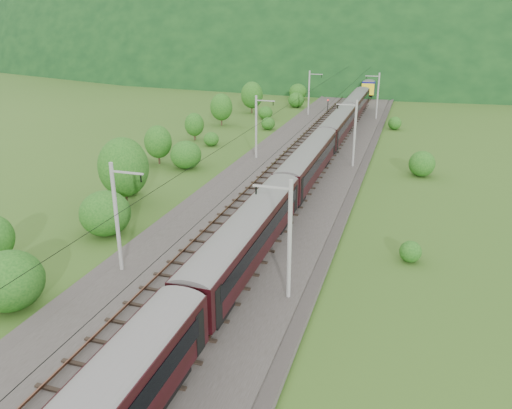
% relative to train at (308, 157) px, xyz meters
% --- Properties ---
extents(ground, '(600.00, 600.00, 0.00)m').
position_rel_train_xyz_m(ground, '(-2.40, -23.41, -3.28)').
color(ground, '#30531A').
rests_on(ground, ground).
extents(railbed, '(14.00, 220.00, 0.30)m').
position_rel_train_xyz_m(railbed, '(-2.40, -13.41, -3.13)').
color(railbed, '#38332D').
rests_on(railbed, ground).
extents(track_left, '(2.40, 220.00, 0.27)m').
position_rel_train_xyz_m(track_left, '(-4.80, -13.41, -2.91)').
color(track_left, brown).
rests_on(track_left, railbed).
extents(track_right, '(2.40, 220.00, 0.27)m').
position_rel_train_xyz_m(track_right, '(-0.00, -13.41, -2.91)').
color(track_right, brown).
rests_on(track_right, railbed).
extents(catenary_left, '(2.54, 192.28, 8.00)m').
position_rel_train_xyz_m(catenary_left, '(-8.52, 8.59, 1.22)').
color(catenary_left, gray).
rests_on(catenary_left, railbed).
extents(catenary_right, '(2.54, 192.28, 8.00)m').
position_rel_train_xyz_m(catenary_right, '(3.72, 8.59, 1.22)').
color(catenary_right, gray).
rests_on(catenary_right, railbed).
extents(overhead_wires, '(4.83, 198.00, 0.03)m').
position_rel_train_xyz_m(overhead_wires, '(-2.40, -13.41, 3.82)').
color(overhead_wires, black).
rests_on(overhead_wires, ground).
extents(mountain_main, '(504.00, 360.00, 244.00)m').
position_rel_train_xyz_m(mountain_main, '(-2.40, 236.59, -3.28)').
color(mountain_main, black).
rests_on(mountain_main, ground).
extents(mountain_ridge, '(336.00, 280.00, 132.00)m').
position_rel_train_xyz_m(mountain_ridge, '(-122.40, 276.59, -3.28)').
color(mountain_ridge, black).
rests_on(mountain_ridge, ground).
extents(train, '(2.74, 150.11, 4.75)m').
position_rel_train_xyz_m(train, '(0.00, 0.00, 0.00)').
color(train, black).
rests_on(train, ground).
extents(hazard_post_near, '(0.14, 0.14, 1.29)m').
position_rel_train_xyz_m(hazard_post_near, '(-2.99, 15.51, -2.34)').
color(hazard_post_near, red).
rests_on(hazard_post_near, railbed).
extents(hazard_post_far, '(0.17, 0.17, 1.61)m').
position_rel_train_xyz_m(hazard_post_far, '(-2.23, 34.24, -2.18)').
color(hazard_post_far, red).
rests_on(hazard_post_far, railbed).
extents(signal, '(0.25, 0.25, 2.24)m').
position_rel_train_xyz_m(signal, '(-5.79, 45.35, -1.67)').
color(signal, black).
rests_on(signal, railbed).
extents(vegetation_left, '(12.26, 145.82, 6.87)m').
position_rel_train_xyz_m(vegetation_left, '(-16.75, -5.98, -0.64)').
color(vegetation_left, '#154612').
rests_on(vegetation_left, ground).
extents(vegetation_right, '(6.94, 98.21, 2.69)m').
position_rel_train_xyz_m(vegetation_right, '(10.76, -11.76, -2.13)').
color(vegetation_right, '#154612').
rests_on(vegetation_right, ground).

